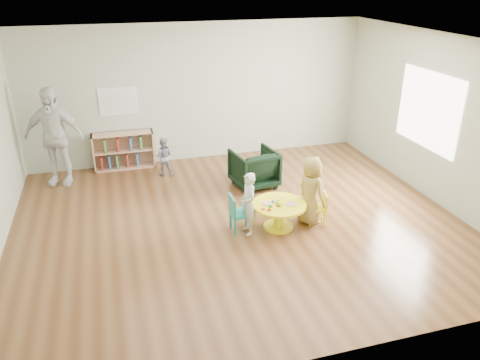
{
  "coord_description": "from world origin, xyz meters",
  "views": [
    {
      "loc": [
        -1.8,
        -6.32,
        3.69
      ],
      "look_at": [
        -0.06,
        -0.3,
        0.88
      ],
      "focal_mm": 35.0,
      "sensor_mm": 36.0,
      "label": 1
    }
  ],
  "objects": [
    {
      "name": "room",
      "position": [
        0.01,
        0.0,
        1.89
      ],
      "size": [
        7.1,
        7.0,
        2.8
      ],
      "color": "brown",
      "rests_on": "ground"
    },
    {
      "name": "activity_table",
      "position": [
        0.55,
        -0.34,
        0.29
      ],
      "size": [
        0.84,
        0.84,
        0.47
      ],
      "rotation": [
        0.0,
        0.0,
        -0.28
      ],
      "color": "#FAF215",
      "rests_on": "ground"
    },
    {
      "name": "kid_chair_left",
      "position": [
        -0.08,
        -0.25,
        0.32
      ],
      "size": [
        0.32,
        0.32,
        0.6
      ],
      "rotation": [
        0.0,
        0.0,
        -1.56
      ],
      "color": "#188577",
      "rests_on": "ground"
    },
    {
      "name": "kid_chair_right",
      "position": [
        1.23,
        -0.36,
        0.28
      ],
      "size": [
        0.34,
        0.34,
        0.52
      ],
      "rotation": [
        0.0,
        0.0,
        1.32
      ],
      "color": "#FAF215",
      "rests_on": "ground"
    },
    {
      "name": "bookshelf",
      "position": [
        -1.61,
        2.86,
        0.37
      ],
      "size": [
        1.2,
        0.3,
        0.75
      ],
      "color": "tan",
      "rests_on": "ground"
    },
    {
      "name": "alphabet_poster",
      "position": [
        -1.6,
        2.98,
        1.35
      ],
      "size": [
        0.74,
        0.01,
        0.54
      ],
      "color": "white",
      "rests_on": "ground"
    },
    {
      "name": "armchair",
      "position": [
        0.66,
        1.27,
        0.35
      ],
      "size": [
        0.87,
        0.88,
        0.7
      ],
      "primitive_type": "imported",
      "rotation": [
        0.0,
        0.0,
        3.3
      ],
      "color": "black",
      "rests_on": "ground"
    },
    {
      "name": "child_left",
      "position": [
        0.05,
        -0.35,
        0.49
      ],
      "size": [
        0.26,
        0.38,
        0.99
      ],
      "primitive_type": "imported",
      "rotation": [
        0.0,
        0.0,
        -1.49
      ],
      "color": "silver",
      "rests_on": "ground"
    },
    {
      "name": "child_right",
      "position": [
        1.09,
        -0.3,
        0.56
      ],
      "size": [
        0.49,
        0.62,
        1.11
      ],
      "primitive_type": "imported",
      "rotation": [
        0.0,
        0.0,
        1.85
      ],
      "color": "yellow",
      "rests_on": "ground"
    },
    {
      "name": "toddler",
      "position": [
        -0.88,
        2.24,
        0.39
      ],
      "size": [
        0.43,
        0.37,
        0.77
      ],
      "primitive_type": "imported",
      "rotation": [
        0.0,
        0.0,
        2.92
      ],
      "color": "#1B2643",
      "rests_on": "ground"
    },
    {
      "name": "adult_caretaker",
      "position": [
        -2.82,
        2.41,
        0.92
      ],
      "size": [
        1.16,
        0.74,
        1.84
      ],
      "primitive_type": "imported",
      "rotation": [
        0.0,
        0.0,
        -0.29
      ],
      "color": "silver",
      "rests_on": "ground"
    }
  ]
}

